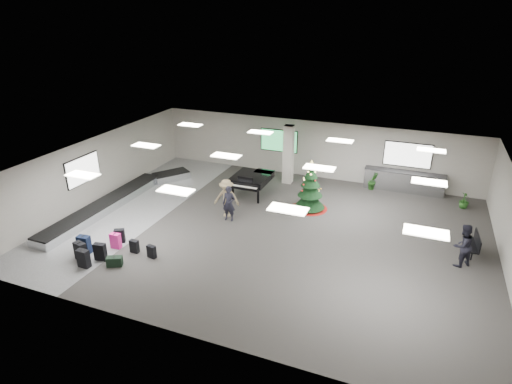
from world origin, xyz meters
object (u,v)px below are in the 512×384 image
at_px(potted_plant_left, 373,181).
at_px(baggage_carousel, 120,199).
at_px(traveler_bench, 463,245).
at_px(potted_plant_right, 464,200).
at_px(christmas_tree, 310,192).
at_px(grand_piano, 251,179).
at_px(traveler_b, 227,198).
at_px(bench, 474,243).
at_px(service_counter, 404,181).
at_px(pink_suitcase, 116,241).
at_px(traveler_a, 229,204).

bearing_deg(potted_plant_left, baggage_carousel, -150.67).
distance_m(baggage_carousel, traveler_bench, 15.35).
bearing_deg(potted_plant_right, christmas_tree, -157.97).
bearing_deg(grand_piano, baggage_carousel, -150.28).
relative_size(baggage_carousel, christmas_tree, 3.94).
xyz_separation_m(traveler_b, traveler_bench, (9.82, -0.56, -0.05)).
bearing_deg(bench, service_counter, 114.48).
distance_m(pink_suitcase, grand_piano, 7.48).
height_order(pink_suitcase, bench, bench).
bearing_deg(potted_plant_left, traveler_bench, -57.27).
relative_size(traveler_bench, potted_plant_left, 1.88).
relative_size(service_counter, potted_plant_right, 5.04).
distance_m(baggage_carousel, traveler_b, 5.60).
bearing_deg(traveler_b, christmas_tree, 21.31).
distance_m(baggage_carousel, bench, 15.88).
height_order(christmas_tree, traveler_b, christmas_tree).
relative_size(christmas_tree, potted_plant_right, 3.06).
bearing_deg(christmas_tree, potted_plant_left, 54.83).
bearing_deg(traveler_bench, potted_plant_left, -98.08).
height_order(potted_plant_left, potted_plant_right, potted_plant_left).
xyz_separation_m(grand_piano, potted_plant_left, (5.66, 3.13, -0.46)).
distance_m(bench, potted_plant_right, 4.44).
relative_size(pink_suitcase, potted_plant_right, 0.81).
height_order(bench, traveler_a, traveler_a).
distance_m(baggage_carousel, pink_suitcase, 4.44).
bearing_deg(pink_suitcase, service_counter, 41.57).
bearing_deg(baggage_carousel, traveler_b, 6.94).
height_order(baggage_carousel, traveler_b, traveler_b).
height_order(traveler_a, potted_plant_left, traveler_a).
relative_size(traveler_b, traveler_bench, 1.06).
bearing_deg(traveler_a, baggage_carousel, 179.34).
xyz_separation_m(service_counter, christmas_tree, (-4.00, -3.88, 0.30)).
bearing_deg(traveler_b, traveler_a, -63.51).
relative_size(christmas_tree, traveler_b, 1.37).
xyz_separation_m(baggage_carousel, pink_suitcase, (2.63, -3.58, 0.10)).
xyz_separation_m(grand_piano, traveler_bench, (9.67, -3.12, -0.07)).
height_order(service_counter, traveler_b, traveler_b).
bearing_deg(traveler_b, potted_plant_right, 14.03).
distance_m(bench, potted_plant_left, 6.86).
height_order(christmas_tree, potted_plant_right, christmas_tree).
relative_size(christmas_tree, traveler_a, 1.51).
distance_m(traveler_b, potted_plant_left, 8.14).
bearing_deg(pink_suitcase, potted_plant_left, 45.12).
distance_m(christmas_tree, traveler_bench, 7.05).
xyz_separation_m(service_counter, traveler_b, (-7.32, -6.06, 0.35)).
bearing_deg(traveler_a, grand_piano, 88.76).
bearing_deg(potted_plant_left, service_counter, 13.77).
distance_m(traveler_a, potted_plant_left, 8.19).
height_order(grand_piano, potted_plant_left, grand_piano).
bearing_deg(grand_piano, traveler_b, -93.21).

